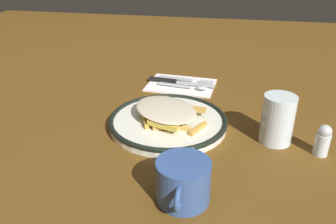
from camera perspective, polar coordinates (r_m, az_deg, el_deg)
ground_plane at (r=0.83m, az=0.00°, el=-2.31°), size 2.60×2.60×0.00m
plate at (r=0.83m, az=0.00°, el=-1.55°), size 0.29×0.29×0.02m
fries_heap at (r=0.81m, az=-0.34°, el=-0.06°), size 0.21×0.21×0.03m
napkin at (r=1.06m, az=2.21°, el=4.63°), size 0.16×0.21×0.01m
fork at (r=1.08m, az=3.07°, el=5.43°), size 0.04×0.18×0.01m
knife at (r=1.06m, az=1.23°, el=5.12°), size 0.04×0.21×0.01m
spoon at (r=1.02m, az=3.85°, el=4.23°), size 0.04×0.15×0.01m
water_glass at (r=0.78m, az=17.80°, el=-1.17°), size 0.07×0.07×0.11m
coffee_mug at (r=0.59m, az=2.53°, el=-11.50°), size 0.12×0.09×0.08m
salt_shaker at (r=0.78m, az=24.41°, el=-4.26°), size 0.03×0.03×0.07m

